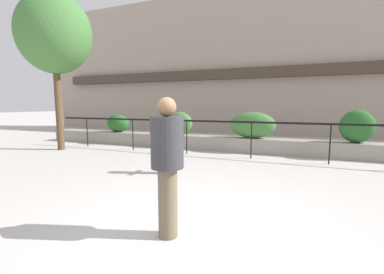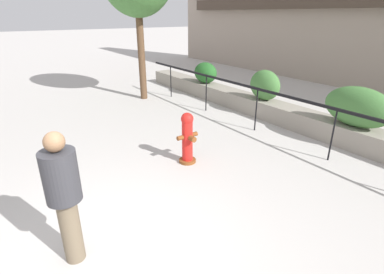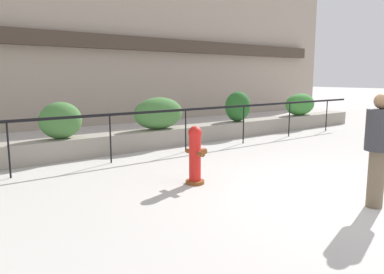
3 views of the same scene
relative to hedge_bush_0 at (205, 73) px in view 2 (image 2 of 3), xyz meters
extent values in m
plane|color=#BCB7B2|center=(5.77, -6.00, -0.87)|extent=(120.00, 120.00, 0.00)
cube|color=gray|center=(5.77, 0.00, -0.62)|extent=(18.00, 0.70, 0.50)
cube|color=black|center=(5.77, -1.10, 0.25)|extent=(15.00, 0.05, 0.06)
cylinder|color=black|center=(-0.66, -1.10, -0.30)|extent=(0.04, 0.04, 1.15)
cylinder|color=black|center=(1.49, -1.10, -0.30)|extent=(0.04, 0.04, 1.15)
cylinder|color=black|center=(3.63, -1.10, -0.30)|extent=(0.04, 0.04, 1.15)
cylinder|color=black|center=(5.77, -1.10, -0.30)|extent=(0.04, 0.04, 1.15)
ellipsoid|color=#235B23|center=(0.00, 0.00, 0.00)|extent=(1.00, 0.70, 0.75)
ellipsoid|color=#427538|center=(2.88, 0.00, 0.07)|extent=(1.03, 0.59, 0.88)
ellipsoid|color=#427538|center=(5.64, 0.00, 0.08)|extent=(1.55, 0.70, 0.90)
cylinder|color=brown|center=(4.13, -3.61, -0.84)|extent=(0.35, 0.35, 0.06)
cylinder|color=red|center=(4.13, -3.61, -0.39)|extent=(0.22, 0.22, 0.85)
sphere|color=red|center=(4.13, -3.61, 0.08)|extent=(0.25, 0.25, 0.25)
cylinder|color=brown|center=(4.31, -3.61, -0.29)|extent=(0.14, 0.11, 0.11)
cylinder|color=brown|center=(4.13, -3.78, -0.29)|extent=(0.09, 0.13, 0.09)
cylinder|color=brown|center=(4.13, -3.43, -0.29)|extent=(0.09, 0.13, 0.09)
cylinder|color=brown|center=(-1.01, -2.05, 0.63)|extent=(0.24, 0.24, 3.01)
cylinder|color=brown|center=(5.53, -6.28, -0.43)|extent=(0.29, 0.29, 0.88)
cylinder|color=#333338|center=(5.53, -6.28, 0.32)|extent=(0.49, 0.49, 0.62)
sphere|color=#8C6647|center=(5.53, -6.28, 0.74)|extent=(0.23, 0.23, 0.23)
camera|label=1|loc=(6.92, -9.00, 0.76)|focal=24.00mm
camera|label=2|loc=(8.80, -6.75, 2.02)|focal=28.00mm
camera|label=3|loc=(-0.02, -8.94, 1.09)|focal=35.00mm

